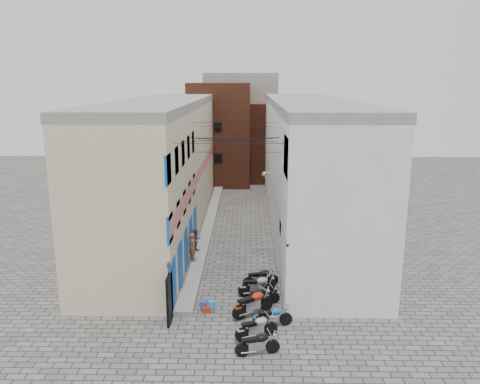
# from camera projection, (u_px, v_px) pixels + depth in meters

# --- Properties ---
(ground) EXTENTS (90.00, 90.00, 0.00)m
(ground) POSITION_uv_depth(u_px,v_px,m) (228.00, 317.00, 20.75)
(ground) COLOR #575552
(ground) RESTS_ON ground
(plinth) EXTENTS (0.90, 26.00, 0.25)m
(plinth) POSITION_uv_depth(u_px,v_px,m) (207.00, 226.00, 33.39)
(plinth) COLOR gray
(plinth) RESTS_ON ground
(building_left) EXTENTS (5.10, 27.00, 9.00)m
(building_left) POSITION_uv_depth(u_px,v_px,m) (164.00, 165.00, 32.37)
(building_left) COLOR beige
(building_left) RESTS_ON ground
(building_right) EXTENTS (5.94, 26.00, 9.00)m
(building_right) POSITION_uv_depth(u_px,v_px,m) (308.00, 166.00, 32.24)
(building_right) COLOR silver
(building_right) RESTS_ON ground
(building_far_brick_left) EXTENTS (6.00, 6.00, 10.00)m
(building_far_brick_left) POSITION_uv_depth(u_px,v_px,m) (220.00, 134.00, 46.84)
(building_far_brick_left) COLOR brown
(building_far_brick_left) RESTS_ON ground
(building_far_brick_right) EXTENTS (5.00, 6.00, 8.00)m
(building_far_brick_right) POSITION_uv_depth(u_px,v_px,m) (269.00, 141.00, 48.93)
(building_far_brick_right) COLOR brown
(building_far_brick_right) RESTS_ON ground
(building_far_concrete) EXTENTS (8.00, 5.00, 11.00)m
(building_far_concrete) POSITION_uv_depth(u_px,v_px,m) (241.00, 124.00, 52.52)
(building_far_concrete) COLOR gray
(building_far_concrete) RESTS_ON ground
(far_shopfront) EXTENTS (2.00, 0.30, 2.40)m
(far_shopfront) POSITION_uv_depth(u_px,v_px,m) (239.00, 177.00, 44.97)
(far_shopfront) COLOR black
(far_shopfront) RESTS_ON ground
(overhead_wires) EXTENTS (5.80, 13.02, 1.32)m
(overhead_wires) POSITION_uv_depth(u_px,v_px,m) (233.00, 137.00, 26.52)
(overhead_wires) COLOR black
(overhead_wires) RESTS_ON ground
(motorcycle_a) EXTENTS (1.83, 0.92, 1.02)m
(motorcycle_a) POSITION_uv_depth(u_px,v_px,m) (258.00, 343.00, 17.82)
(motorcycle_a) COLOR black
(motorcycle_a) RESTS_ON ground
(motorcycle_b) EXTENTS (1.94, 1.26, 1.08)m
(motorcycle_b) POSITION_uv_depth(u_px,v_px,m) (257.00, 326.00, 18.96)
(motorcycle_b) COLOR #98979C
(motorcycle_b) RESTS_ON ground
(motorcycle_c) EXTENTS (1.87, 1.01, 1.03)m
(motorcycle_c) POSITION_uv_depth(u_px,v_px,m) (272.00, 316.00, 19.85)
(motorcycle_c) COLOR blue
(motorcycle_c) RESTS_ON ground
(motorcycle_d) EXTENTS (2.17, 1.80, 1.26)m
(motorcycle_d) POSITION_uv_depth(u_px,v_px,m) (253.00, 302.00, 20.83)
(motorcycle_d) COLOR #AB270C
(motorcycle_d) RESTS_ON ground
(motorcycle_e) EXTENTS (1.78, 0.99, 0.98)m
(motorcycle_e) POSITION_uv_depth(u_px,v_px,m) (263.00, 295.00, 21.82)
(motorcycle_e) COLOR black
(motorcycle_e) RESTS_ON ground
(motorcycle_f) EXTENTS (2.06, 1.02, 1.14)m
(motorcycle_f) POSITION_uv_depth(u_px,v_px,m) (258.00, 285.00, 22.73)
(motorcycle_f) COLOR #9D9EA2
(motorcycle_f) RESTS_ON ground
(motorcycle_g) EXTENTS (1.96, 1.07, 1.08)m
(motorcycle_g) POSITION_uv_depth(u_px,v_px,m) (261.00, 277.00, 23.71)
(motorcycle_g) COLOR black
(motorcycle_g) RESTS_ON ground
(person_a) EXTENTS (0.59, 0.70, 1.64)m
(person_a) POSITION_uv_depth(u_px,v_px,m) (193.00, 247.00, 26.44)
(person_a) COLOR #984F37
(person_a) RESTS_ON plinth
(person_b) EXTENTS (0.85, 0.86, 1.40)m
(person_b) POSITION_uv_depth(u_px,v_px,m) (196.00, 240.00, 27.89)
(person_b) COLOR #333A4D
(person_b) RESTS_ON plinth
(water_jug_near) EXTENTS (0.42, 0.42, 0.50)m
(water_jug_near) POSITION_uv_depth(u_px,v_px,m) (212.00, 306.00, 21.23)
(water_jug_near) COLOR #2985CE
(water_jug_near) RESTS_ON ground
(water_jug_far) EXTENTS (0.36, 0.36, 0.46)m
(water_jug_far) POSITION_uv_depth(u_px,v_px,m) (204.00, 306.00, 21.30)
(water_jug_far) COLOR #2542BB
(water_jug_far) RESTS_ON ground
(red_crate) EXTENTS (0.46, 0.36, 0.27)m
(red_crate) POSITION_uv_depth(u_px,v_px,m) (207.00, 309.00, 21.22)
(red_crate) COLOR #B2290C
(red_crate) RESTS_ON ground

